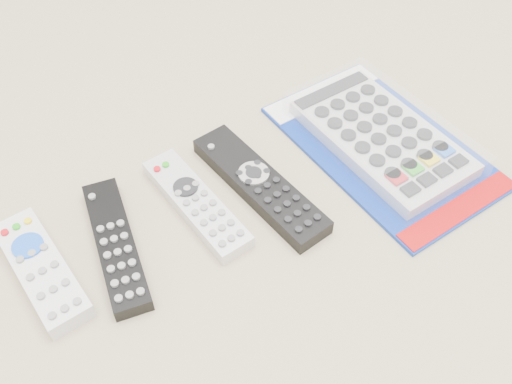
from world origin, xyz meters
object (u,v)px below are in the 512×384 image
remote_large_black (260,185)px  jumbo_remote_packaged (382,136)px  remote_silver_dvd (196,203)px  remote_small_grey (41,270)px  remote_slim_black (116,245)px

remote_large_black → jumbo_remote_packaged: bearing=-12.2°
remote_silver_dvd → jumbo_remote_packaged: size_ratio=0.59×
remote_small_grey → jumbo_remote_packaged: 0.46m
remote_small_grey → remote_large_black: remote_small_grey is taller
remote_slim_black → remote_large_black: bearing=7.6°
jumbo_remote_packaged → remote_large_black: bearing=172.0°
remote_slim_black → remote_large_black: (0.19, -0.01, 0.00)m
remote_large_black → jumbo_remote_packaged: (0.18, -0.02, 0.01)m
remote_small_grey → remote_large_black: bearing=-9.3°
remote_slim_black → remote_large_black: size_ratio=0.88×
remote_small_grey → remote_silver_dvd: 0.19m
remote_large_black → remote_small_grey: bearing=168.9°
remote_silver_dvd → jumbo_remote_packaged: jumbo_remote_packaged is taller
remote_large_black → jumbo_remote_packaged: 0.18m
remote_silver_dvd → jumbo_remote_packaged: 0.27m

